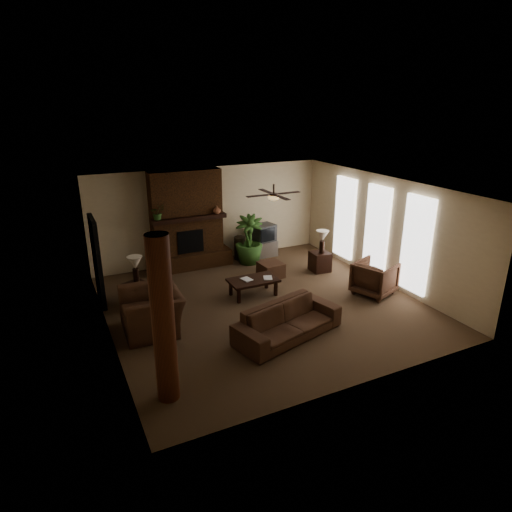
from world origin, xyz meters
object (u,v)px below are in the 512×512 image
sofa (288,316)px  floor_plant (249,250)px  armchair_left (151,305)px  ottoman (271,270)px  side_table_left (137,294)px  side_table_right (320,262)px  floor_vase (240,245)px  lamp_right (322,238)px  coffee_table (253,281)px  armchair_right (375,277)px  log_column (163,321)px  tv_stand (262,248)px  lamp_left (135,265)px

sofa → floor_plant: (1.10, 4.25, -0.05)m
armchair_left → ottoman: size_ratio=2.24×
side_table_left → side_table_right: bearing=-0.4°
ottoman → floor_plant: size_ratio=0.42×
floor_vase → lamp_right: size_ratio=1.18×
coffee_table → armchair_right: bearing=-24.1°
floor_plant → lamp_right: bearing=-44.3°
sofa → side_table_left: bearing=116.6°
log_column → side_table_right: (5.38, 3.66, -1.12)m
floor_vase → tv_stand: bearing=-4.0°
floor_plant → floor_vase: bearing=103.8°
log_column → sofa: size_ratio=1.20×
armchair_left → ottoman: 3.96m
floor_plant → lamp_right: size_ratio=2.22×
armchair_left → floor_vase: (3.43, 3.21, -0.16)m
floor_vase → floor_plant: floor_plant is taller
sofa → armchair_left: bearing=134.0°
side_table_left → coffee_table: bearing=-14.6°
sofa → armchair_left: 2.85m
armchair_left → lamp_left: 1.46m
log_column → floor_vase: 6.76m
armchair_right → coffee_table: size_ratio=0.77×
lamp_left → side_table_right: (5.09, -0.08, -0.73)m
side_table_right → lamp_right: 0.73m
log_column → armchair_left: bearing=82.6°
side_table_left → side_table_right: same height
tv_stand → floor_vase: size_ratio=1.10×
coffee_table → tv_stand: size_ratio=1.41×
floor_vase → ottoman: bearing=-83.3°
armchair_right → side_table_left: bearing=49.6°
tv_stand → side_table_right: size_ratio=1.55×
floor_vase → armchair_left: bearing=-136.9°
armchair_right → lamp_right: 1.96m
log_column → armchair_left: log_column is taller
armchair_left → lamp_right: 5.26m
ottoman → lamp_left: (-3.64, -0.15, 0.80)m
lamp_left → lamp_right: bearing=-1.5°
lamp_left → log_column: bearing=-94.4°
side_table_right → sofa: bearing=-133.4°
ottoman → lamp_right: (1.46, -0.28, 0.80)m
log_column → lamp_left: bearing=85.6°
log_column → floor_plant: bearing=53.1°
sofa → side_table_right: bearing=31.7°
ottoman → floor_vase: 1.69m
log_column → ottoman: 5.66m
ottoman → floor_plant: bearing=94.1°
armchair_right → lamp_left: size_ratio=1.42×
tv_stand → floor_vase: 0.77m
log_column → lamp_right: 6.50m
ottoman → side_table_right: bearing=-9.0°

